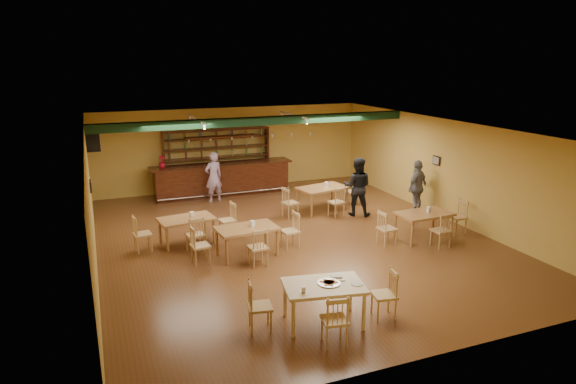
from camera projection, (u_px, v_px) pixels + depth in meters
name	position (u px, v px, depth m)	size (l,w,h in m)	color
floor	(293.00, 238.00, 13.62)	(12.00, 12.00, 0.00)	brown
ceiling_beam	(259.00, 121.00, 15.39)	(10.00, 0.30, 0.25)	black
track_rail_left	(196.00, 119.00, 15.27)	(0.05, 2.50, 0.05)	silver
track_rail_right	(294.00, 115.00, 16.41)	(0.05, 2.50, 0.05)	silver
ac_unit	(93.00, 140.00, 15.07)	(0.34, 0.70, 0.48)	silver
picture_left	(91.00, 186.00, 12.31)	(0.04, 0.34, 0.28)	black
picture_right	(436.00, 160.00, 15.39)	(0.04, 0.34, 0.28)	black
bar_counter	(222.00, 179.00, 17.87)	(5.03, 0.85, 1.13)	black
back_bar_hutch	(217.00, 160.00, 18.29)	(3.89, 0.40, 2.28)	black
poinsettia	(162.00, 162.00, 16.93)	(0.24, 0.24, 0.43)	#B01025
dining_table_a	(187.00, 231.00, 13.18)	(1.40, 0.84, 0.70)	#956335
dining_table_b	(322.00, 199.00, 16.01)	(1.55, 0.93, 0.78)	#956335
dining_table_c	(247.00, 241.00, 12.37)	(1.47, 0.88, 0.73)	#956335
dining_table_d	(423.00, 226.00, 13.52)	(1.47, 0.88, 0.73)	#956335
near_table	(323.00, 304.00, 9.18)	(1.45, 0.93, 0.78)	beige
pizza_tray	(329.00, 283.00, 9.11)	(0.40, 0.40, 0.01)	silver
parmesan_shaker	(304.00, 289.00, 8.76)	(0.07, 0.07, 0.11)	#EAE5C6
napkin_stack	(337.00, 276.00, 9.39)	(0.20, 0.15, 0.03)	white
pizza_server	(335.00, 280.00, 9.21)	(0.32, 0.09, 0.00)	silver
side_plate	(357.00, 284.00, 9.09)	(0.22, 0.22, 0.01)	white
patron_bar	(214.00, 177.00, 16.88)	(0.63, 0.41, 1.72)	#754493
patron_right_a	(357.00, 187.00, 15.44)	(0.88, 0.69, 1.81)	black
patron_right_b	(417.00, 187.00, 15.62)	(1.00, 0.42, 1.70)	slate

